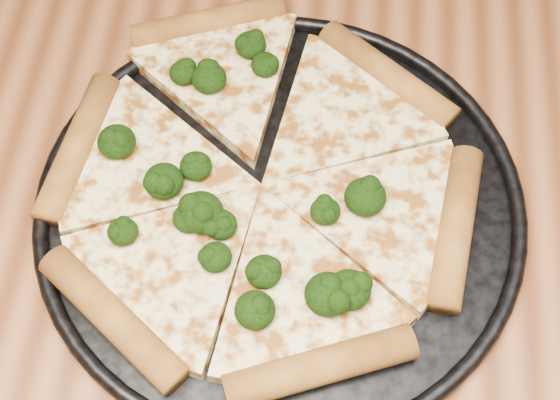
{
  "coord_description": "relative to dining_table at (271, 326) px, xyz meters",
  "views": [
    {
      "loc": [
        0.03,
        -0.26,
        1.34
      ],
      "look_at": [
        0.0,
        0.06,
        0.77
      ],
      "focal_mm": 53.38,
      "sensor_mm": 36.0,
      "label": 1
    }
  ],
  "objects": [
    {
      "name": "dining_table",
      "position": [
        0.0,
        0.0,
        0.0
      ],
      "size": [
        1.2,
        0.9,
        0.75
      ],
      "color": "#96562E",
      "rests_on": "ground"
    },
    {
      "name": "pizza_pan",
      "position": [
        0.0,
        0.06,
        0.1
      ],
      "size": [
        0.39,
        0.39,
        0.02
      ],
      "color": "black",
      "rests_on": "dining_table"
    },
    {
      "name": "broccoli_florets",
      "position": [
        -0.03,
        0.06,
        0.12
      ],
      "size": [
        0.24,
        0.28,
        0.03
      ],
      "color": "black",
      "rests_on": "pizza"
    },
    {
      "name": "pizza",
      "position": [
        -0.02,
        0.08,
        0.11
      ],
      "size": [
        0.36,
        0.39,
        0.03
      ],
      "rotation": [
        0.0,
        0.0,
        0.38
      ],
      "color": "#F7E497",
      "rests_on": "pizza_pan"
    }
  ]
}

